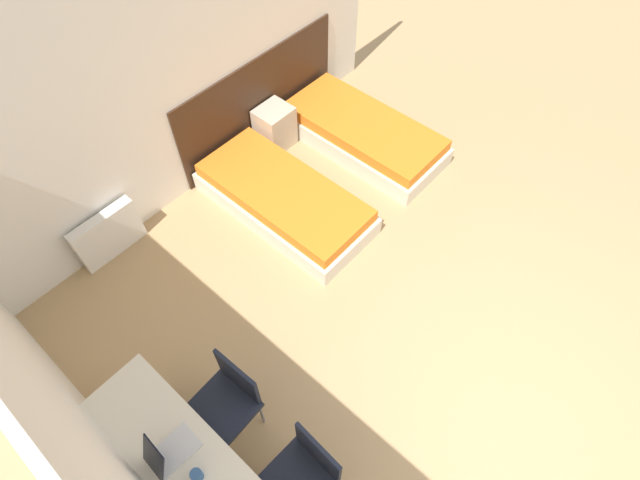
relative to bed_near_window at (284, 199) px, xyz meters
The scene contains 12 objects.
ground_plane 3.17m from the bed_near_window, 96.32° to the right, with size 20.00×20.00×0.00m, color tan.
wall_back 1.62m from the bed_near_window, 107.97° to the left, with size 5.73×0.05×2.70m.
wall_left 3.16m from the bed_near_window, 159.06° to the right, with size 0.05×5.20×2.70m.
headboard_panel 1.30m from the bed_near_window, 56.02° to the left, with size 2.41×0.03×1.12m.
bed_near_window is the anchor object (origin of this frame).
bed_near_door 1.40m from the bed_near_window, ahead, with size 0.92×2.01×0.38m.
nightstand 1.08m from the bed_near_window, 49.64° to the left, with size 0.41×0.36×0.54m.
radiator 1.85m from the bed_near_window, 148.99° to the left, with size 0.70×0.12×0.55m.
chair_near_laptop 2.36m from the bed_near_window, 146.51° to the right, with size 0.49×0.49×0.89m.
chair_near_notebook 2.88m from the bed_near_window, 132.90° to the right, with size 0.49×0.49×0.89m.
laptop 2.92m from the bed_near_window, 151.28° to the right, with size 0.35×0.23×0.34m.
mug 3.01m from the bed_near_window, 146.63° to the right, with size 0.08×0.08×0.09m.
Camera 1 is at (-2.06, 0.48, 4.38)m, focal length 28.00 mm.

